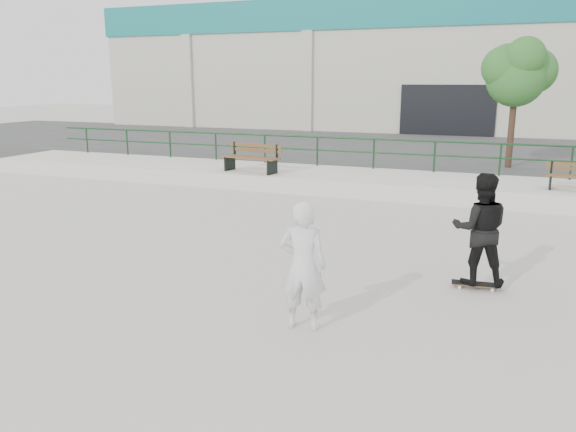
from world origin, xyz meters
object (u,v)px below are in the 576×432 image
at_px(skateboard, 476,284).
at_px(standing_skater, 480,229).
at_px(tree, 518,71).
at_px(bench_left, 252,158).
at_px(seated_skater, 303,266).

relative_size(skateboard, standing_skater, 0.43).
relative_size(tree, standing_skater, 2.30).
bearing_deg(bench_left, standing_skater, -34.47).
height_order(tree, seated_skater, tree).
bearing_deg(skateboard, seated_skater, -137.42).
bearing_deg(bench_left, skateboard, -34.47).
relative_size(bench_left, skateboard, 2.59).
bearing_deg(skateboard, tree, 81.53).
height_order(bench_left, standing_skater, standing_skater).
relative_size(standing_skater, seated_skater, 1.02).
relative_size(bench_left, seated_skater, 1.12).
bearing_deg(seated_skater, tree, -108.72).
distance_m(bench_left, skateboard, 10.29).
bearing_deg(bench_left, tree, 36.91).
bearing_deg(standing_skater, tree, -101.29).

